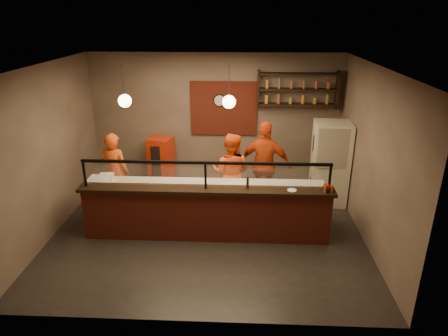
{
  "coord_description": "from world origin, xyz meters",
  "views": [
    {
      "loc": [
        0.64,
        -6.91,
        4.08
      ],
      "look_at": [
        0.31,
        0.3,
        1.23
      ],
      "focal_mm": 32.0,
      "sensor_mm": 36.0,
      "label": 1
    }
  ],
  "objects_px": {
    "wall_clock": "(220,100)",
    "red_cooler": "(162,162)",
    "cook_mid": "(231,173)",
    "fridge": "(330,163)",
    "cook_right": "(265,165)",
    "cook_left": "(115,172)",
    "pizza_dough": "(234,187)",
    "condiment_caddy": "(328,189)",
    "pepper_mill": "(248,183)"
  },
  "relations": [
    {
      "from": "red_cooler",
      "to": "cook_left",
      "type": "bearing_deg",
      "value": -105.68
    },
    {
      "from": "cook_left",
      "to": "red_cooler",
      "type": "bearing_deg",
      "value": -107.26
    },
    {
      "from": "cook_left",
      "to": "fridge",
      "type": "height_order",
      "value": "fridge"
    },
    {
      "from": "red_cooler",
      "to": "pepper_mill",
      "type": "bearing_deg",
      "value": -35.1
    },
    {
      "from": "pizza_dough",
      "to": "pepper_mill",
      "type": "height_order",
      "value": "pepper_mill"
    },
    {
      "from": "cook_mid",
      "to": "pepper_mill",
      "type": "relative_size",
      "value": 8.2
    },
    {
      "from": "pizza_dough",
      "to": "pepper_mill",
      "type": "xyz_separation_m",
      "value": [
        0.25,
        -0.38,
        0.26
      ]
    },
    {
      "from": "pepper_mill",
      "to": "fridge",
      "type": "bearing_deg",
      "value": 42.54
    },
    {
      "from": "wall_clock",
      "to": "pizza_dough",
      "type": "distance_m",
      "value": 2.65
    },
    {
      "from": "cook_left",
      "to": "pizza_dough",
      "type": "relative_size",
      "value": 3.11
    },
    {
      "from": "condiment_caddy",
      "to": "pepper_mill",
      "type": "relative_size",
      "value": 0.76
    },
    {
      "from": "pepper_mill",
      "to": "pizza_dough",
      "type": "bearing_deg",
      "value": 123.18
    },
    {
      "from": "wall_clock",
      "to": "condiment_caddy",
      "type": "bearing_deg",
      "value": -53.08
    },
    {
      "from": "pizza_dough",
      "to": "pepper_mill",
      "type": "bearing_deg",
      "value": -56.82
    },
    {
      "from": "cook_left",
      "to": "pizza_dough",
      "type": "bearing_deg",
      "value": 176.56
    },
    {
      "from": "cook_right",
      "to": "pepper_mill",
      "type": "height_order",
      "value": "cook_right"
    },
    {
      "from": "fridge",
      "to": "wall_clock",
      "type": "bearing_deg",
      "value": 160.75
    },
    {
      "from": "fridge",
      "to": "condiment_caddy",
      "type": "bearing_deg",
      "value": -99.73
    },
    {
      "from": "fridge",
      "to": "pizza_dough",
      "type": "relative_size",
      "value": 3.33
    },
    {
      "from": "fridge",
      "to": "pizza_dough",
      "type": "height_order",
      "value": "fridge"
    },
    {
      "from": "red_cooler",
      "to": "condiment_caddy",
      "type": "bearing_deg",
      "value": -21.26
    },
    {
      "from": "wall_clock",
      "to": "cook_mid",
      "type": "bearing_deg",
      "value": -78.13
    },
    {
      "from": "cook_right",
      "to": "red_cooler",
      "type": "height_order",
      "value": "cook_right"
    },
    {
      "from": "cook_mid",
      "to": "pepper_mill",
      "type": "distance_m",
      "value": 1.26
    },
    {
      "from": "cook_right",
      "to": "fridge",
      "type": "distance_m",
      "value": 1.46
    },
    {
      "from": "red_cooler",
      "to": "pizza_dough",
      "type": "bearing_deg",
      "value": -33.81
    },
    {
      "from": "red_cooler",
      "to": "pepper_mill",
      "type": "relative_size",
      "value": 5.85
    },
    {
      "from": "red_cooler",
      "to": "condiment_caddy",
      "type": "xyz_separation_m",
      "value": [
        3.52,
        -2.48,
        0.48
      ]
    },
    {
      "from": "pepper_mill",
      "to": "condiment_caddy",
      "type": "bearing_deg",
      "value": -3.46
    },
    {
      "from": "condiment_caddy",
      "to": "red_cooler",
      "type": "bearing_deg",
      "value": 144.75
    },
    {
      "from": "cook_left",
      "to": "wall_clock",
      "type": "bearing_deg",
      "value": -130.95
    },
    {
      "from": "pizza_dough",
      "to": "pepper_mill",
      "type": "relative_size",
      "value": 2.62
    },
    {
      "from": "cook_mid",
      "to": "fridge",
      "type": "bearing_deg",
      "value": -153.04
    },
    {
      "from": "wall_clock",
      "to": "cook_left",
      "type": "relative_size",
      "value": 0.17
    },
    {
      "from": "wall_clock",
      "to": "condiment_caddy",
      "type": "distance_m",
      "value": 3.63
    },
    {
      "from": "cook_mid",
      "to": "pizza_dough",
      "type": "distance_m",
      "value": 0.8
    },
    {
      "from": "cook_mid",
      "to": "fridge",
      "type": "height_order",
      "value": "fridge"
    },
    {
      "from": "cook_right",
      "to": "condiment_caddy",
      "type": "bearing_deg",
      "value": 134.69
    },
    {
      "from": "red_cooler",
      "to": "wall_clock",
      "type": "bearing_deg",
      "value": 26.35
    },
    {
      "from": "cook_left",
      "to": "cook_right",
      "type": "relative_size",
      "value": 0.9
    },
    {
      "from": "cook_right",
      "to": "wall_clock",
      "type": "bearing_deg",
      "value": -39.16
    },
    {
      "from": "red_cooler",
      "to": "fridge",
      "type": "bearing_deg",
      "value": 3.7
    },
    {
      "from": "pizza_dough",
      "to": "cook_right",
      "type": "bearing_deg",
      "value": 59.05
    },
    {
      "from": "cook_left",
      "to": "pepper_mill",
      "type": "xyz_separation_m",
      "value": [
        2.81,
        -1.11,
        0.3
      ]
    },
    {
      "from": "wall_clock",
      "to": "red_cooler",
      "type": "bearing_deg",
      "value": -167.65
    },
    {
      "from": "wall_clock",
      "to": "red_cooler",
      "type": "xyz_separation_m",
      "value": [
        -1.42,
        -0.31,
        -1.48
      ]
    },
    {
      "from": "cook_left",
      "to": "pepper_mill",
      "type": "relative_size",
      "value": 8.16
    },
    {
      "from": "wall_clock",
      "to": "cook_right",
      "type": "distance_m",
      "value": 1.99
    },
    {
      "from": "wall_clock",
      "to": "cook_left",
      "type": "xyz_separation_m",
      "value": [
        -2.15,
        -1.6,
        -1.23
      ]
    },
    {
      "from": "fridge",
      "to": "condiment_caddy",
      "type": "relative_size",
      "value": 11.45
    }
  ]
}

